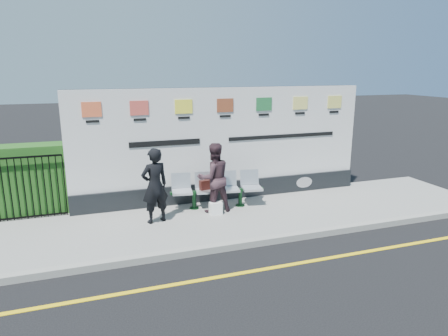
% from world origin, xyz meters
% --- Properties ---
extents(ground, '(80.00, 80.00, 0.00)m').
position_xyz_m(ground, '(0.00, 0.00, 0.00)').
color(ground, black).
extents(pavement, '(14.00, 3.00, 0.12)m').
position_xyz_m(pavement, '(0.00, 2.50, 0.06)').
color(pavement, gray).
rests_on(pavement, ground).
extents(kerb, '(14.00, 0.18, 0.14)m').
position_xyz_m(kerb, '(0.00, 1.00, 0.07)').
color(kerb, gray).
rests_on(kerb, ground).
extents(yellow_line, '(14.00, 0.10, 0.01)m').
position_xyz_m(yellow_line, '(0.00, 0.00, 0.00)').
color(yellow_line, yellow).
rests_on(yellow_line, ground).
extents(billboard, '(8.00, 0.30, 3.00)m').
position_xyz_m(billboard, '(0.50, 3.85, 1.42)').
color(billboard, black).
rests_on(billboard, pavement).
extents(hedge, '(2.35, 0.70, 1.70)m').
position_xyz_m(hedge, '(-4.58, 4.30, 0.97)').
color(hedge, '#215218').
rests_on(hedge, pavement).
extents(railing, '(2.05, 0.06, 1.54)m').
position_xyz_m(railing, '(-4.58, 3.85, 0.89)').
color(railing, black).
rests_on(railing, pavement).
extents(bench, '(2.36, 0.92, 0.49)m').
position_xyz_m(bench, '(0.10, 3.20, 0.37)').
color(bench, silver).
rests_on(bench, pavement).
extents(woman_left, '(0.73, 0.58, 1.76)m').
position_xyz_m(woman_left, '(-1.57, 2.69, 1.00)').
color(woman_left, black).
rests_on(woman_left, pavement).
extents(woman_right, '(0.90, 0.74, 1.74)m').
position_xyz_m(woman_right, '(-0.08, 2.93, 0.99)').
color(woman_right, '#3A262D').
rests_on(woman_right, pavement).
extents(handbag_brown, '(0.33, 0.19, 0.25)m').
position_xyz_m(handbag_brown, '(-0.20, 3.24, 0.74)').
color(handbag_brown, black).
rests_on(handbag_brown, bench).
extents(carrier_bag_white, '(0.30, 0.18, 0.30)m').
position_xyz_m(carrier_bag_white, '(-0.10, 2.72, 0.27)').
color(carrier_bag_white, white).
rests_on(carrier_bag_white, pavement).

